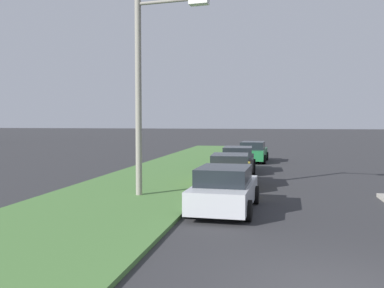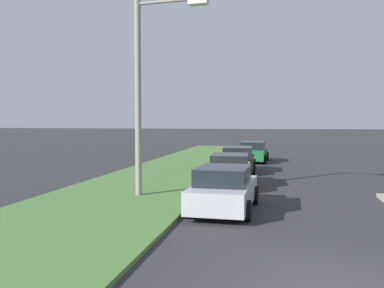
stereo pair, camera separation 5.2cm
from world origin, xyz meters
TOP-DOWN VIEW (x-y plane):
  - grass_median at (10.00, 6.80)m, footprint 60.00×6.00m
  - parked_car_silver at (6.31, 2.62)m, footprint 4.36×2.14m
  - parked_car_yellow at (11.52, 2.99)m, footprint 4.40×2.21m
  - parked_car_black at (16.95, 3.12)m, footprint 4.37×2.16m
  - parked_car_green at (23.16, 2.57)m, footprint 4.37×2.16m
  - streetlight at (7.93, 5.78)m, footprint 0.60×2.87m

SIDE VIEW (x-z plane):
  - grass_median at x=10.00m, z-range 0.00..0.12m
  - parked_car_silver at x=6.31m, z-range -0.02..1.45m
  - parked_car_yellow at x=11.52m, z-range -0.02..1.45m
  - parked_car_black at x=16.95m, z-range -0.02..1.45m
  - parked_car_green at x=23.16m, z-range -0.02..1.45m
  - streetlight at x=7.93m, z-range 0.64..8.14m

